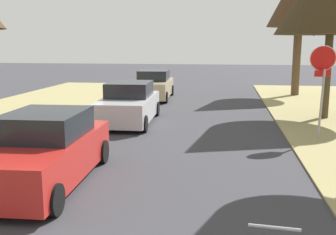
{
  "coord_description": "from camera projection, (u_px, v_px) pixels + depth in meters",
  "views": [
    {
      "loc": [
        1.6,
        -0.15,
        3.07
      ],
      "look_at": [
        0.4,
        8.22,
        1.51
      ],
      "focal_mm": 43.33,
      "sensor_mm": 36.0,
      "label": 1
    }
  ],
  "objects": [
    {
      "name": "stop_sign_far",
      "position": [
        322.0,
        72.0,
        12.65
      ],
      "size": [
        0.81,
        0.45,
        2.96
      ],
      "color": "#9EA0A5",
      "rests_on": "grass_verge_right"
    },
    {
      "name": "parked_sedan_red",
      "position": [
        44.0,
        151.0,
        8.93
      ],
      "size": [
        2.08,
        4.46,
        1.57
      ],
      "color": "red",
      "rests_on": "ground"
    },
    {
      "name": "parked_sedan_silver",
      "position": [
        129.0,
        104.0,
        15.77
      ],
      "size": [
        2.08,
        4.46,
        1.57
      ],
      "color": "#BCBCC1",
      "rests_on": "ground"
    },
    {
      "name": "parked_sedan_tan",
      "position": [
        154.0,
        86.0,
        22.63
      ],
      "size": [
        2.08,
        4.46,
        1.57
      ],
      "color": "tan",
      "rests_on": "ground"
    }
  ]
}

